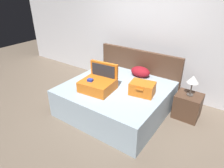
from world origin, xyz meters
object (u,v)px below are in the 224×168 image
object	(u,v)px
bed	(116,99)
pillow_near_headboard	(140,72)
hard_case_large	(98,83)
nightstand	(188,106)
table_lamp	(193,80)
hard_case_medium	(142,88)

from	to	relation	value
bed	pillow_near_headboard	distance (m)	0.76
hard_case_large	nightstand	world-z (taller)	hard_case_large
pillow_near_headboard	table_lamp	size ratio (longest dim) A/B	1.09
hard_case_medium	table_lamp	distance (m)	0.88
bed	hard_case_medium	size ratio (longest dim) A/B	4.06
hard_case_medium	pillow_near_headboard	world-z (taller)	hard_case_medium
hard_case_large	nightstand	bearing A→B (deg)	26.64
hard_case_medium	table_lamp	size ratio (longest dim) A/B	1.19
nightstand	pillow_near_headboard	bearing A→B (deg)	176.28
bed	hard_case_large	distance (m)	0.52
bed	nightstand	xyz separation A→B (m)	(1.18, 0.59, -0.03)
bed	hard_case_medium	xyz separation A→B (m)	(0.52, 0.02, 0.38)
nightstand	hard_case_medium	bearing A→B (deg)	-139.46
pillow_near_headboard	hard_case_large	bearing A→B (deg)	-110.22
hard_case_large	table_lamp	world-z (taller)	hard_case_large
hard_case_medium	nightstand	distance (m)	0.96
table_lamp	hard_case_large	bearing A→B (deg)	-147.67
bed	hard_case_large	world-z (taller)	hard_case_large
hard_case_large	nightstand	distance (m)	1.68
bed	hard_case_medium	bearing A→B (deg)	2.22
hard_case_large	pillow_near_headboard	size ratio (longest dim) A/B	1.46
bed	table_lamp	world-z (taller)	table_lamp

